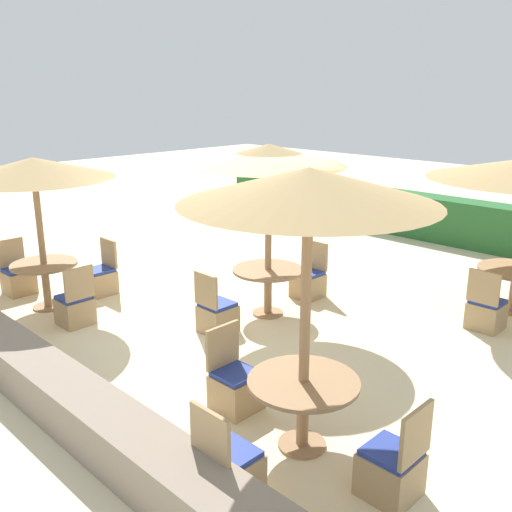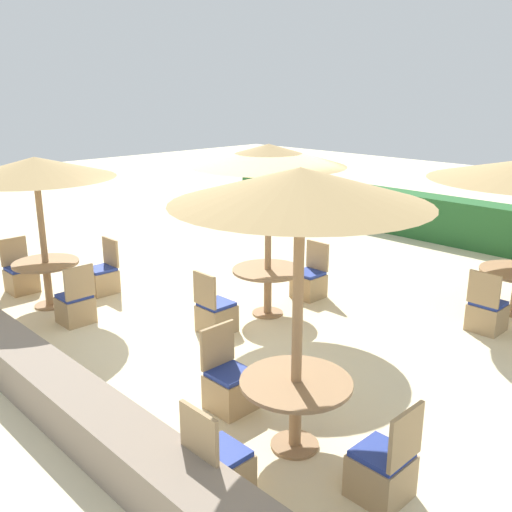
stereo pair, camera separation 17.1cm
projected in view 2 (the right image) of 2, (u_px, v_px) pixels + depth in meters
The scene contains 18 objects.
ground_plane at pixel (228, 320), 8.70m from camera, with size 40.00×40.00×0.00m, color beige.
hedge_row at pixel (447, 220), 13.02m from camera, with size 13.00×0.70×1.00m, color #28602D.
stone_border at pixel (30, 371), 6.60m from camera, with size 10.00×0.56×0.51m, color gray.
parasol_front_right at pixel (300, 188), 4.92m from camera, with size 2.32×2.32×2.76m.
round_table_front_right at pixel (296, 394), 5.49m from camera, with size 1.09×1.09×0.72m.
patio_chair_front_right_east at pixel (383, 471), 4.88m from camera, with size 0.46×0.46×0.93m.
patio_chair_front_right_south at pixel (218, 470), 4.88m from camera, with size 0.46×0.46×0.93m.
patio_chair_front_right_west at pixel (230, 386), 6.26m from camera, with size 0.46×0.46×0.93m.
parasol_center at pixel (269, 156), 8.25m from camera, with size 2.28×2.28×2.64m.
round_table_center at pixel (268, 278), 8.78m from camera, with size 1.09×1.09×0.74m.
patio_chair_center_south at pixel (216, 315), 8.23m from camera, with size 0.46×0.46×0.93m.
patio_chair_center_north at pixel (309, 282), 9.61m from camera, with size 0.46×0.46×0.93m.
parasol_front_left at pixel (35, 168), 8.64m from camera, with size 2.41×2.41×2.41m.
round_table_front_left at pixel (47, 272), 9.11m from camera, with size 1.03×1.03×0.75m.
patio_chair_front_left_north at pixel (102, 278), 9.82m from camera, with size 0.46×0.46×0.93m.
patio_chair_front_left_west at pixel (21, 277), 9.86m from camera, with size 0.46×0.46×0.93m.
patio_chair_front_left_east at pixel (76, 306), 8.54m from camera, with size 0.46×0.46×0.93m.
patio_chair_back_right_south at pixel (487, 314), 8.27m from camera, with size 0.46×0.46×0.93m.
Camera 2 is at (6.09, -5.31, 3.41)m, focal length 40.00 mm.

